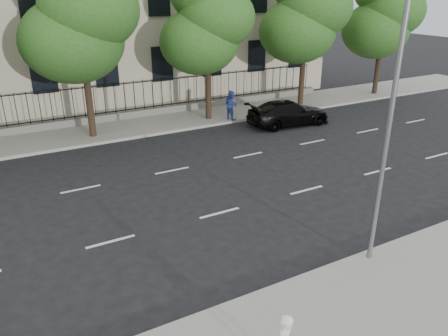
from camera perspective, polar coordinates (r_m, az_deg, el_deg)
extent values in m
plane|color=black|center=(14.11, 4.30, -10.15)|extent=(120.00, 120.00, 0.00)
cube|color=gray|center=(11.62, 15.66, -18.93)|extent=(60.00, 4.00, 0.15)
cube|color=gray|center=(25.88, -12.78, 5.15)|extent=(60.00, 4.00, 0.15)
cube|color=slate|center=(27.38, -13.87, 6.61)|extent=(30.00, 0.50, 0.40)
cube|color=black|center=(27.30, -13.93, 7.22)|extent=(28.80, 0.05, 0.05)
cube|color=black|center=(26.94, -14.25, 10.49)|extent=(28.80, 0.05, 0.05)
cylinder|color=slate|center=(12.33, 20.68, 4.78)|extent=(0.14, 0.14, 8.00)
cylinder|color=#382619|center=(24.22, -17.13, 7.79)|extent=(0.36, 0.36, 3.32)
ellipsoid|color=#29511B|center=(23.86, -19.19, 15.40)|extent=(5.13, 5.13, 4.21)
ellipsoid|color=#29511B|center=(23.44, -17.17, 19.19)|extent=(4.86, 4.86, 4.00)
cylinder|color=#382619|center=(26.49, -2.05, 9.72)|extent=(0.36, 0.36, 3.08)
ellipsoid|color=#29511B|center=(26.07, -3.27, 16.14)|extent=(4.56, 4.56, 3.74)
ellipsoid|color=#29511B|center=(25.91, -0.93, 19.06)|extent=(4.32, 4.32, 3.55)
cylinder|color=#382619|center=(30.20, 10.11, 11.15)|extent=(0.36, 0.36, 3.22)
ellipsoid|color=#29511B|center=(29.73, 9.54, 17.20)|extent=(4.94, 4.94, 4.06)
ellipsoid|color=#29511B|center=(29.81, 11.80, 19.82)|extent=(4.68, 4.68, 3.85)
cylinder|color=#382619|center=(34.97, 19.33, 11.62)|extent=(0.36, 0.36, 3.01)
ellipsoid|color=#29511B|center=(34.49, 19.15, 16.58)|extent=(4.75, 4.75, 3.90)
ellipsoid|color=#29511B|center=(34.73, 21.15, 18.66)|extent=(4.50, 4.50, 3.70)
imported|color=black|center=(26.11, 8.42, 7.13)|extent=(5.18, 2.46, 1.46)
imported|color=#2B4095|center=(26.46, 0.89, 8.24)|extent=(0.88, 1.00, 1.75)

